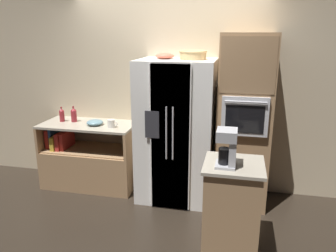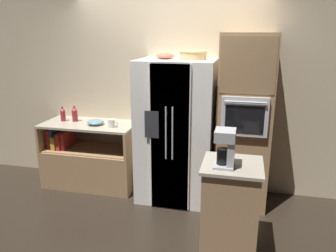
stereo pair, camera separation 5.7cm
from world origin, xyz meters
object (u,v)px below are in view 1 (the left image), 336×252
(bottle_short, at_px, (62,115))
(wall_oven, at_px, (244,122))
(coffee_maker, at_px, (229,146))
(refrigerator, at_px, (176,131))
(mixing_bowl, at_px, (95,122))
(bottle_tall, at_px, (74,115))
(fruit_bowl, at_px, (165,56))
(wicker_basket, at_px, (193,55))
(mug, at_px, (112,124))

(bottle_short, bearing_deg, wall_oven, -1.01)
(bottle_short, distance_m, coffee_maker, 2.56)
(refrigerator, xyz_separation_m, mixing_bowl, (-1.10, 0.02, 0.04))
(mixing_bowl, height_order, coffee_maker, coffee_maker)
(wall_oven, bearing_deg, bottle_tall, 178.32)
(wall_oven, relative_size, fruit_bowl, 8.99)
(wicker_basket, height_order, bottle_tall, wicker_basket)
(wicker_basket, distance_m, bottle_short, 1.99)
(fruit_bowl, xyz_separation_m, bottle_tall, (-1.30, 0.06, -0.81))
(wicker_basket, bearing_deg, mug, -175.81)
(fruit_bowl, relative_size, mixing_bowl, 1.06)
(fruit_bowl, distance_m, mixing_bowl, 1.29)
(refrigerator, distance_m, fruit_bowl, 0.93)
(refrigerator, height_order, fruit_bowl, fruit_bowl)
(coffee_maker, bearing_deg, refrigerator, 123.58)
(coffee_maker, bearing_deg, bottle_tall, 151.78)
(bottle_short, xyz_separation_m, mug, (0.78, -0.14, -0.04))
(wicker_basket, bearing_deg, fruit_bowl, 176.52)
(wall_oven, height_order, mixing_bowl, wall_oven)
(refrigerator, relative_size, coffee_maker, 5.10)
(refrigerator, xyz_separation_m, wicker_basket, (0.19, 0.04, 0.94))
(fruit_bowl, distance_m, bottle_short, 1.68)
(coffee_maker, bearing_deg, mixing_bowl, 149.52)
(bottle_tall, height_order, bottle_short, bottle_tall)
(bottle_tall, distance_m, coffee_maker, 2.42)
(fruit_bowl, relative_size, coffee_maker, 0.67)
(refrigerator, distance_m, wicker_basket, 0.96)
(wall_oven, xyz_separation_m, wicker_basket, (-0.63, -0.02, 0.78))
(wall_oven, xyz_separation_m, fruit_bowl, (-0.97, 0.00, 0.76))
(bottle_tall, bearing_deg, wicker_basket, -2.94)
(fruit_bowl, relative_size, mug, 1.73)
(refrigerator, relative_size, bottle_short, 8.62)
(wall_oven, distance_m, mug, 1.66)
(bottle_tall, bearing_deg, wall_oven, -1.68)
(refrigerator, height_order, bottle_short, refrigerator)
(bottle_short, bearing_deg, refrigerator, -3.41)
(wicker_basket, distance_m, mixing_bowl, 1.57)
(fruit_bowl, bearing_deg, mixing_bowl, -178.06)
(mug, xyz_separation_m, coffee_maker, (1.52, -0.98, 0.15))
(fruit_bowl, bearing_deg, mug, -172.02)
(wall_oven, xyz_separation_m, coffee_maker, (-0.14, -1.08, 0.05))
(coffee_maker, bearing_deg, fruit_bowl, 127.65)
(mug, relative_size, coffee_maker, 0.38)
(wicker_basket, distance_m, fruit_bowl, 0.34)
(bottle_short, height_order, coffee_maker, coffee_maker)
(bottle_tall, bearing_deg, fruit_bowl, -2.79)
(refrigerator, height_order, coffee_maker, refrigerator)
(refrigerator, distance_m, coffee_maker, 1.25)
(refrigerator, height_order, mug, refrigerator)
(bottle_short, bearing_deg, wicker_basket, -1.92)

